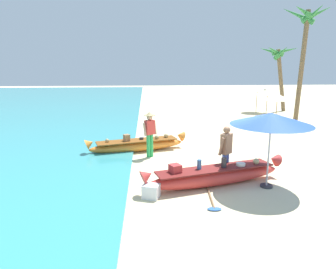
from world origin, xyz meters
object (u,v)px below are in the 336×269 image
at_px(palm_tree_tall_inland, 305,31).
at_px(person_vendor_hatted, 150,131).
at_px(boat_red_foreground, 215,175).
at_px(paddle, 212,201).
at_px(person_tourist_customer, 226,149).
at_px(boat_orange_midground, 137,145).
at_px(palm_tree_leaning_seaward, 279,59).
at_px(cooler_box, 151,191).
at_px(patio_umbrella_large, 271,119).

bearing_deg(palm_tree_tall_inland, person_vendor_hatted, -142.69).
height_order(boat_red_foreground, person_vendor_hatted, person_vendor_hatted).
relative_size(person_vendor_hatted, paddle, 1.12).
xyz_separation_m(person_vendor_hatted, person_tourist_customer, (2.34, -2.46, -0.08)).
height_order(boat_orange_midground, paddle, boat_orange_midground).
bearing_deg(person_vendor_hatted, boat_red_foreground, -57.75).
relative_size(boat_orange_midground, palm_tree_tall_inland, 0.60).
relative_size(palm_tree_leaning_seaward, cooler_box, 11.22).
distance_m(palm_tree_leaning_seaward, paddle, 17.62).
bearing_deg(palm_tree_tall_inland, person_tourist_customer, -126.13).
relative_size(palm_tree_tall_inland, paddle, 4.36).
height_order(palm_tree_tall_inland, palm_tree_leaning_seaward, palm_tree_tall_inland).
bearing_deg(palm_tree_leaning_seaward, person_vendor_hatted, -130.58).
xyz_separation_m(boat_red_foreground, person_vendor_hatted, (-1.90, 3.01, 0.73)).
bearing_deg(boat_red_foreground, cooler_box, -157.60).
height_order(boat_orange_midground, palm_tree_leaning_seaward, palm_tree_leaning_seaward).
distance_m(boat_orange_midground, palm_tree_leaning_seaward, 14.80).
xyz_separation_m(person_vendor_hatted, paddle, (1.58, -4.16, -1.00)).
height_order(boat_red_foreground, person_tourist_customer, person_tourist_customer).
bearing_deg(palm_tree_leaning_seaward, cooler_box, -122.59).
xyz_separation_m(person_vendor_hatted, palm_tree_tall_inland, (9.33, 7.11, 4.33)).
relative_size(person_tourist_customer, patio_umbrella_large, 0.73).
distance_m(palm_tree_tall_inland, cooler_box, 15.26).
bearing_deg(person_vendor_hatted, palm_tree_tall_inland, 37.31).
bearing_deg(boat_red_foreground, person_tourist_customer, 50.89).
distance_m(palm_tree_tall_inland, paddle, 14.68).
bearing_deg(cooler_box, patio_umbrella_large, 28.60).
bearing_deg(person_vendor_hatted, paddle, -69.22).
distance_m(boat_red_foreground, person_vendor_hatted, 3.63).
distance_m(person_tourist_customer, palm_tree_leaning_seaward, 15.62).
bearing_deg(palm_tree_leaning_seaward, person_tourist_customer, -117.86).
distance_m(patio_umbrella_large, palm_tree_leaning_seaward, 15.72).
distance_m(boat_orange_midground, person_tourist_customer, 4.41).
relative_size(patio_umbrella_large, palm_tree_leaning_seaward, 0.48).
relative_size(boat_red_foreground, palm_tree_tall_inland, 0.66).
xyz_separation_m(boat_red_foreground, boat_orange_midground, (-2.41, 3.84, -0.03)).
xyz_separation_m(palm_tree_tall_inland, paddle, (-7.75, -11.27, -5.33)).
distance_m(person_tourist_customer, patio_umbrella_large, 1.70).
distance_m(patio_umbrella_large, palm_tree_tall_inland, 12.40).
bearing_deg(paddle, cooler_box, 167.23).
distance_m(boat_red_foreground, cooler_box, 2.07).
xyz_separation_m(person_tourist_customer, palm_tree_tall_inland, (6.99, 9.57, 4.42)).
distance_m(palm_tree_leaning_seaward, cooler_box, 18.06).
relative_size(boat_red_foreground, paddle, 2.86).
xyz_separation_m(boat_orange_midground, patio_umbrella_large, (3.91, -4.09, 1.76)).
xyz_separation_m(person_vendor_hatted, palm_tree_leaning_seaward, (9.52, 11.11, 2.79)).
xyz_separation_m(palm_tree_tall_inland, palm_tree_leaning_seaward, (0.19, 4.00, -1.54)).
height_order(person_vendor_hatted, patio_umbrella_large, patio_umbrella_large).
bearing_deg(person_tourist_customer, paddle, -114.28).
bearing_deg(paddle, palm_tree_leaning_seaward, 62.53).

